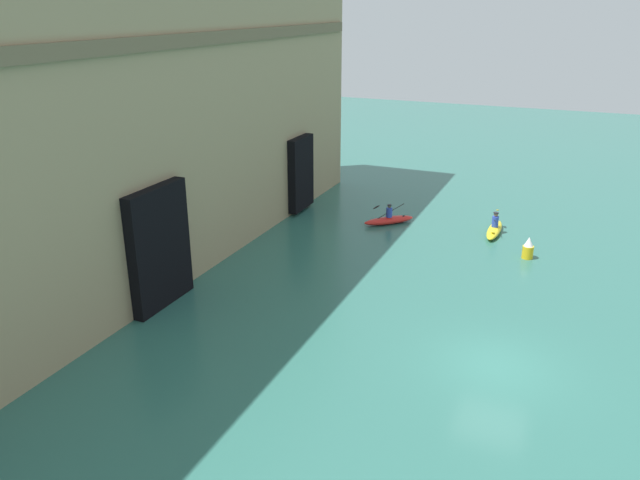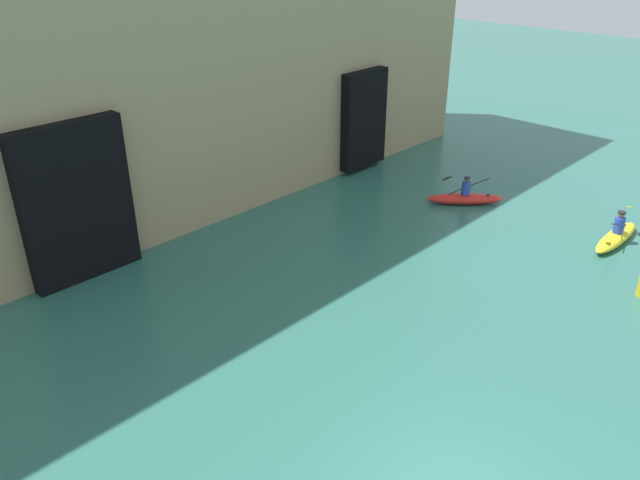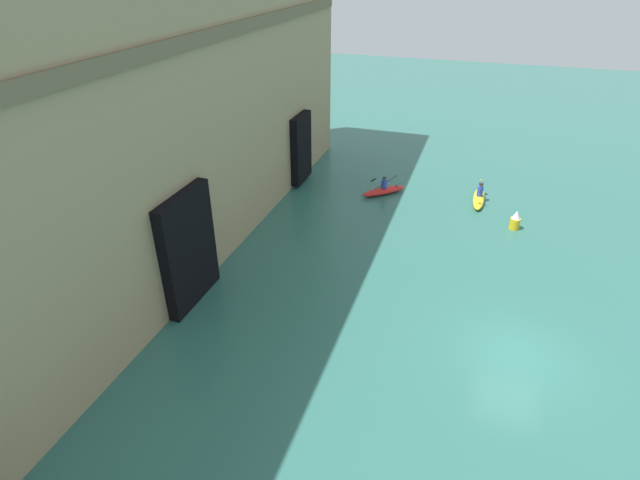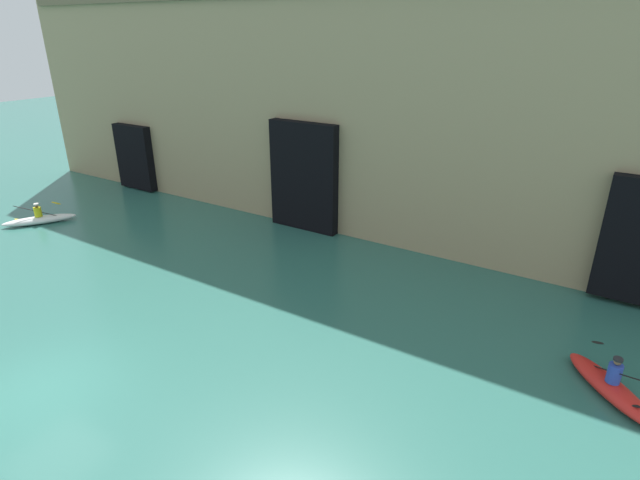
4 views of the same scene
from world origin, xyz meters
The scene contains 3 objects.
cliff_bluff centered at (-0.02, 17.40, 8.05)m, with size 40.18×7.69×16.16m.
kayak_red centered at (12.88, 7.98, 0.25)m, with size 2.67×2.72×1.19m.
kayak_yellow centered at (13.63, 2.17, 0.25)m, with size 3.22×0.67×1.21m.
Camera 2 is at (-8.09, -4.02, 10.26)m, focal length 35.00 mm.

